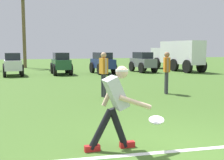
{
  "coord_description": "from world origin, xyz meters",
  "views": [
    {
      "loc": [
        -2.43,
        -3.69,
        1.72
      ],
      "look_at": [
        -0.33,
        3.06,
        0.9
      ],
      "focal_mm": 45.0,
      "sensor_mm": 36.0,
      "label": 1
    }
  ],
  "objects_px": {
    "frisbee_thrower": "(115,103)",
    "parked_car_slot_c": "(103,62)",
    "teammate_near_sideline": "(104,70)",
    "teammate_midfield": "(167,69)",
    "parked_car_slot_b": "(61,63)",
    "box_truck": "(177,54)",
    "parked_car_slot_a": "(13,64)",
    "frisbee_in_flight": "(156,120)",
    "parked_car_slot_d": "(143,61)",
    "palm_tree_left_of_centre": "(24,20)"
  },
  "relations": [
    {
      "from": "parked_car_slot_c",
      "to": "palm_tree_left_of_centre",
      "type": "relative_size",
      "value": 0.38
    },
    {
      "from": "frisbee_thrower",
      "to": "palm_tree_left_of_centre",
      "type": "height_order",
      "value": "palm_tree_left_of_centre"
    },
    {
      "from": "parked_car_slot_a",
      "to": "parked_car_slot_d",
      "type": "distance_m",
      "value": 8.7
    },
    {
      "from": "parked_car_slot_c",
      "to": "parked_car_slot_d",
      "type": "distance_m",
      "value": 3.05
    },
    {
      "from": "teammate_near_sideline",
      "to": "box_truck",
      "type": "relative_size",
      "value": 0.26
    },
    {
      "from": "frisbee_thrower",
      "to": "parked_car_slot_a",
      "type": "distance_m",
      "value": 14.02
    },
    {
      "from": "frisbee_thrower",
      "to": "teammate_near_sideline",
      "type": "height_order",
      "value": "teammate_near_sideline"
    },
    {
      "from": "parked_car_slot_b",
      "to": "parked_car_slot_d",
      "type": "bearing_deg",
      "value": 0.69
    },
    {
      "from": "teammate_near_sideline",
      "to": "parked_car_slot_a",
      "type": "relative_size",
      "value": 0.65
    },
    {
      "from": "parked_car_slot_b",
      "to": "box_truck",
      "type": "bearing_deg",
      "value": 3.78
    },
    {
      "from": "frisbee_in_flight",
      "to": "parked_car_slot_c",
      "type": "height_order",
      "value": "parked_car_slot_c"
    },
    {
      "from": "teammate_near_sideline",
      "to": "teammate_midfield",
      "type": "height_order",
      "value": "same"
    },
    {
      "from": "frisbee_thrower",
      "to": "parked_car_slot_d",
      "type": "bearing_deg",
      "value": 64.77
    },
    {
      "from": "teammate_midfield",
      "to": "parked_car_slot_c",
      "type": "height_order",
      "value": "teammate_midfield"
    },
    {
      "from": "parked_car_slot_a",
      "to": "parked_car_slot_b",
      "type": "relative_size",
      "value": 1.02
    },
    {
      "from": "frisbee_thrower",
      "to": "teammate_near_sideline",
      "type": "xyz_separation_m",
      "value": [
        1.16,
        4.91,
        0.14
      ]
    },
    {
      "from": "parked_car_slot_b",
      "to": "parked_car_slot_c",
      "type": "bearing_deg",
      "value": -5.05
    },
    {
      "from": "parked_car_slot_d",
      "to": "palm_tree_left_of_centre",
      "type": "xyz_separation_m",
      "value": [
        -7.95,
        6.89,
        3.32
      ]
    },
    {
      "from": "palm_tree_left_of_centre",
      "to": "parked_car_slot_d",
      "type": "bearing_deg",
      "value": -40.89
    },
    {
      "from": "teammate_near_sideline",
      "to": "parked_car_slot_c",
      "type": "distance_m",
      "value": 9.01
    },
    {
      "from": "frisbee_in_flight",
      "to": "teammate_near_sideline",
      "type": "height_order",
      "value": "teammate_near_sideline"
    },
    {
      "from": "teammate_midfield",
      "to": "parked_car_slot_c",
      "type": "relative_size",
      "value": 0.64
    },
    {
      "from": "parked_car_slot_a",
      "to": "parked_car_slot_b",
      "type": "distance_m",
      "value": 2.95
    },
    {
      "from": "box_truck",
      "to": "frisbee_in_flight",
      "type": "bearing_deg",
      "value": -121.31
    },
    {
      "from": "box_truck",
      "to": "frisbee_thrower",
      "type": "bearing_deg",
      "value": -123.54
    },
    {
      "from": "frisbee_thrower",
      "to": "palm_tree_left_of_centre",
      "type": "relative_size",
      "value": 0.22
    },
    {
      "from": "frisbee_in_flight",
      "to": "parked_car_slot_a",
      "type": "bearing_deg",
      "value": 101.33
    },
    {
      "from": "teammate_midfield",
      "to": "parked_car_slot_b",
      "type": "relative_size",
      "value": 0.66
    },
    {
      "from": "teammate_midfield",
      "to": "palm_tree_left_of_centre",
      "type": "bearing_deg",
      "value": 107.45
    },
    {
      "from": "parked_car_slot_a",
      "to": "palm_tree_left_of_centre",
      "type": "distance_m",
      "value": 7.73
    },
    {
      "from": "teammate_near_sideline",
      "to": "parked_car_slot_b",
      "type": "relative_size",
      "value": 0.66
    },
    {
      "from": "frisbee_in_flight",
      "to": "box_truck",
      "type": "xyz_separation_m",
      "value": [
        8.89,
        14.62,
        0.73
      ]
    },
    {
      "from": "box_truck",
      "to": "palm_tree_left_of_centre",
      "type": "distance_m",
      "value": 12.99
    },
    {
      "from": "teammate_near_sideline",
      "to": "box_truck",
      "type": "distance_m",
      "value": 12.69
    },
    {
      "from": "teammate_near_sideline",
      "to": "palm_tree_left_of_centre",
      "type": "bearing_deg",
      "value": 99.17
    },
    {
      "from": "parked_car_slot_d",
      "to": "parked_car_slot_b",
      "type": "bearing_deg",
      "value": -179.31
    },
    {
      "from": "teammate_near_sideline",
      "to": "parked_car_slot_d",
      "type": "xyz_separation_m",
      "value": [
        5.39,
        9.0,
        -0.2
      ]
    },
    {
      "from": "frisbee_in_flight",
      "to": "parked_car_slot_b",
      "type": "xyz_separation_m",
      "value": [
        0.13,
        14.04,
        0.24
      ]
    },
    {
      "from": "parked_car_slot_a",
      "to": "frisbee_thrower",
      "type": "bearing_deg",
      "value": -81.19
    },
    {
      "from": "box_truck",
      "to": "palm_tree_left_of_centre",
      "type": "relative_size",
      "value": 0.93
    },
    {
      "from": "teammate_midfield",
      "to": "box_truck",
      "type": "distance_m",
      "value": 11.23
    },
    {
      "from": "frisbee_thrower",
      "to": "parked_car_slot_c",
      "type": "height_order",
      "value": "frisbee_thrower"
    },
    {
      "from": "frisbee_in_flight",
      "to": "parked_car_slot_b",
      "type": "distance_m",
      "value": 14.04
    },
    {
      "from": "frisbee_in_flight",
      "to": "palm_tree_left_of_centre",
      "type": "xyz_separation_m",
      "value": [
        -2.07,
        21.0,
        3.56
      ]
    },
    {
      "from": "teammate_near_sideline",
      "to": "box_truck",
      "type": "xyz_separation_m",
      "value": [
        8.39,
        9.51,
        0.29
      ]
    },
    {
      "from": "frisbee_in_flight",
      "to": "parked_car_slot_c",
      "type": "xyz_separation_m",
      "value": [
        2.85,
        13.8,
        0.24
      ]
    },
    {
      "from": "parked_car_slot_c",
      "to": "frisbee_thrower",
      "type": "bearing_deg",
      "value": -104.52
    },
    {
      "from": "parked_car_slot_d",
      "to": "teammate_near_sideline",
      "type": "bearing_deg",
      "value": -120.91
    },
    {
      "from": "parked_car_slot_b",
      "to": "box_truck",
      "type": "xyz_separation_m",
      "value": [
        8.76,
        0.58,
        0.49
      ]
    },
    {
      "from": "frisbee_thrower",
      "to": "parked_car_slot_b",
      "type": "bearing_deg",
      "value": 86.69
    }
  ]
}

